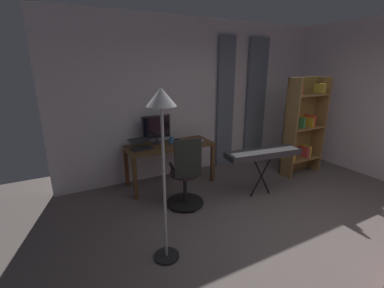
{
  "coord_description": "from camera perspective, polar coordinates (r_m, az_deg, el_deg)",
  "views": [
    {
      "loc": [
        2.52,
        1.48,
        2.07
      ],
      "look_at": [
        0.71,
        -1.94,
        0.89
      ],
      "focal_mm": 24.62,
      "sensor_mm": 36.0,
      "label": 1
    }
  ],
  "objects": [
    {
      "name": "bookshelf",
      "position": [
        5.44,
        22.83,
        3.43
      ],
      "size": [
        0.81,
        0.3,
        1.84
      ],
      "color": "olive",
      "rests_on": "ground"
    },
    {
      "name": "piano_keyboard",
      "position": [
        4.27,
        15.19,
        -2.11
      ],
      "size": [
        1.26,
        0.47,
        0.78
      ],
      "rotation": [
        0.0,
        0.0,
        -0.13
      ],
      "color": "black",
      "rests_on": "ground"
    },
    {
      "name": "ground_plane",
      "position": [
        3.58,
        27.22,
        -20.46
      ],
      "size": [
        7.78,
        7.78,
        0.0
      ],
      "primitive_type": "plane",
      "color": "#685D5A"
    },
    {
      "name": "computer_mouse",
      "position": [
        4.78,
        -3.23,
        0.96
      ],
      "size": [
        0.06,
        0.1,
        0.04
      ],
      "primitive_type": "ellipsoid",
      "color": "black",
      "rests_on": "desk"
    },
    {
      "name": "curtain_left_panel",
      "position": [
        5.87,
        13.61,
        8.91
      ],
      "size": [
        0.48,
        0.06,
        2.58
      ],
      "primitive_type": "cube",
      "color": "slate",
      "rests_on": "ground"
    },
    {
      "name": "back_room_partition",
      "position": [
        5.17,
        1.55,
        9.95
      ],
      "size": [
        5.43,
        0.1,
        2.87
      ],
      "primitive_type": "cube",
      "color": "silver",
      "rests_on": "ground"
    },
    {
      "name": "mug_tea",
      "position": [
        4.64,
        -4.55,
        0.87
      ],
      "size": [
        0.13,
        0.08,
        0.1
      ],
      "color": "teal",
      "rests_on": "desk"
    },
    {
      "name": "computer_monitor",
      "position": [
        4.6,
        -7.75,
        3.47
      ],
      "size": [
        0.51,
        0.18,
        0.49
      ],
      "color": "#333338",
      "rests_on": "desk"
    },
    {
      "name": "computer_keyboard",
      "position": [
        4.7,
        0.2,
        0.66
      ],
      "size": [
        0.37,
        0.12,
        0.02
      ],
      "primitive_type": "cube",
      "color": "white",
      "rests_on": "desk"
    },
    {
      "name": "curtain_right_panel",
      "position": [
        5.38,
        7.21,
        8.56
      ],
      "size": [
        0.37,
        0.06,
        2.58
      ],
      "primitive_type": "cube",
      "color": "slate",
      "rests_on": "ground"
    },
    {
      "name": "office_chair",
      "position": [
        3.86,
        -1.31,
        -7.01
      ],
      "size": [
        0.56,
        0.56,
        1.09
      ],
      "rotation": [
        0.0,
        0.0,
        2.9
      ],
      "color": "black",
      "rests_on": "ground"
    },
    {
      "name": "laptop",
      "position": [
        4.4,
        -10.97,
        -0.3
      ],
      "size": [
        0.37,
        0.35,
        0.14
      ],
      "rotation": [
        0.0,
        0.0,
        0.13
      ],
      "color": "#232328",
      "rests_on": "desk"
    },
    {
      "name": "floor_lamp",
      "position": [
        2.52,
        -6.48,
        4.0
      ],
      "size": [
        0.29,
        0.29,
        1.86
      ],
      "color": "black",
      "rests_on": "ground"
    },
    {
      "name": "desk",
      "position": [
        4.59,
        -4.8,
        -1.26
      ],
      "size": [
        1.51,
        0.61,
        0.73
      ],
      "color": "brown",
      "rests_on": "ground"
    }
  ]
}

